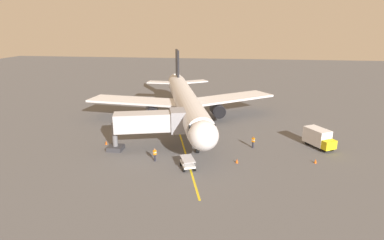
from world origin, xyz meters
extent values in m
plane|color=#565659|center=(0.00, 0.00, 0.00)|extent=(220.00, 220.00, 0.00)
cube|color=yellow|center=(0.46, 7.70, 0.01)|extent=(10.96, 38.60, 0.01)
cylinder|color=white|center=(0.46, 1.70, 4.10)|extent=(12.78, 33.77, 3.80)
ellipsoid|color=white|center=(-4.42, 19.23, 4.10)|extent=(4.55, 4.82, 3.61)
cone|color=white|center=(5.43, -16.12, 4.10)|extent=(4.10, 3.81, 3.42)
cube|color=black|center=(-4.04, 17.88, 4.65)|extent=(3.54, 2.41, 0.90)
cube|color=white|center=(-6.75, -4.17, 3.50)|extent=(16.69, 14.51, 0.36)
cylinder|color=black|center=(-4.86, -0.82, 2.00)|extent=(3.13, 3.89, 2.30)
cylinder|color=black|center=(-5.32, 0.87, 2.00)|extent=(2.08, 0.76, 2.10)
cube|color=white|center=(9.67, 0.40, 3.50)|extent=(17.53, 7.08, 0.36)
cylinder|color=black|center=(6.32, 2.29, 2.00)|extent=(3.13, 3.89, 2.30)
cylinder|color=black|center=(5.85, 3.98, 2.00)|extent=(2.08, 0.76, 2.10)
cube|color=black|center=(4.62, -13.23, 7.90)|extent=(1.63, 4.72, 7.20)
cube|color=white|center=(1.46, -13.80, 4.70)|extent=(6.66, 5.54, 0.24)
cube|color=white|center=(7.62, -12.09, 4.70)|extent=(6.50, 2.67, 0.24)
cylinder|color=slate|center=(-3.16, 14.71, 1.73)|extent=(0.24, 0.24, 2.77)
cylinder|color=black|center=(-3.16, 14.71, 0.35)|extent=(0.62, 0.80, 0.70)
cylinder|color=slate|center=(-1.24, -1.89, 1.94)|extent=(0.24, 0.24, 2.77)
cylinder|color=black|center=(-1.24, -1.89, 0.55)|extent=(0.73, 1.18, 1.10)
cylinder|color=slate|center=(3.77, -0.49, 1.94)|extent=(0.24, 0.24, 2.77)
cylinder|color=black|center=(3.77, -0.49, 0.55)|extent=(0.73, 1.18, 1.10)
cube|color=#B7B7BC|center=(3.78, 14.04, 3.90)|extent=(9.37, 4.92, 2.50)
cube|color=gray|center=(-0.56, 12.83, 3.90)|extent=(3.56, 3.83, 3.00)
cylinder|color=slate|center=(8.11, 15.25, 1.95)|extent=(0.70, 0.70, 3.90)
cube|color=#333338|center=(8.11, 15.25, 0.30)|extent=(2.00, 2.00, 0.60)
cylinder|color=#23232D|center=(-10.63, 11.80, 0.44)|extent=(0.26, 0.26, 0.88)
cube|color=orange|center=(-10.63, 11.80, 1.18)|extent=(0.45, 0.42, 0.60)
cube|color=silver|center=(-10.63, 11.80, 1.18)|extent=(0.47, 0.44, 0.10)
sphere|color=brown|center=(-10.63, 11.80, 1.60)|extent=(0.22, 0.22, 0.22)
cylinder|color=#23232D|center=(1.83, 18.19, 0.44)|extent=(0.26, 0.26, 0.88)
cube|color=orange|center=(1.83, 18.19, 1.18)|extent=(0.41, 0.45, 0.60)
cube|color=silver|center=(1.83, 18.19, 1.18)|extent=(0.43, 0.47, 0.10)
sphere|color=#9E7051|center=(1.83, 18.19, 1.60)|extent=(0.22, 0.22, 0.22)
cube|color=white|center=(-2.59, 19.67, 0.56)|extent=(2.24, 2.93, 0.24)
cube|color=silver|center=(-2.59, 19.67, 1.23)|extent=(2.24, 2.93, 0.08)
cylinder|color=slate|center=(-3.60, 20.57, 0.96)|extent=(0.06, 0.06, 0.55)
cylinder|color=slate|center=(-2.44, 21.01, 0.96)|extent=(0.06, 0.06, 0.55)
cylinder|color=slate|center=(-2.73, 18.33, 0.96)|extent=(0.06, 0.06, 0.55)
cylinder|color=slate|center=(-1.58, 18.77, 0.96)|extent=(0.06, 0.06, 0.55)
cylinder|color=black|center=(-3.54, 20.32, 0.22)|extent=(0.39, 0.50, 0.44)
cylinder|color=black|center=(-2.32, 20.79, 0.22)|extent=(0.39, 0.50, 0.44)
cylinder|color=black|center=(-2.85, 18.55, 0.22)|extent=(0.39, 0.50, 0.44)
cylinder|color=black|center=(-1.64, 19.02, 0.22)|extent=(0.39, 0.50, 0.44)
cube|color=yellow|center=(-20.53, 11.61, 1.02)|extent=(2.51, 2.44, 1.20)
cube|color=black|center=(-20.89, 12.21, 1.22)|extent=(1.54, 1.02, 0.70)
cube|color=silver|center=(-19.52, 9.94, 1.52)|extent=(3.58, 4.12, 2.20)
cylinder|color=black|center=(-21.21, 11.49, 0.42)|extent=(0.65, 0.85, 0.84)
cylinder|color=black|center=(-20.10, 12.16, 0.42)|extent=(0.65, 0.85, 0.84)
cylinder|color=black|center=(-19.55, 8.75, 0.42)|extent=(0.65, 0.85, 0.84)
cylinder|color=black|center=(-18.44, 9.43, 0.42)|extent=(0.65, 0.85, 0.84)
cone|color=#F2590F|center=(-8.45, 17.32, 0.28)|extent=(0.32, 0.32, 0.55)
cone|color=#F2590F|center=(-18.15, 16.01, 0.28)|extent=(0.32, 0.32, 0.55)
cone|color=#F2590F|center=(10.25, 13.35, 0.28)|extent=(0.32, 0.32, 0.55)
camera|label=1|loc=(-8.05, 55.14, 16.65)|focal=30.43mm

